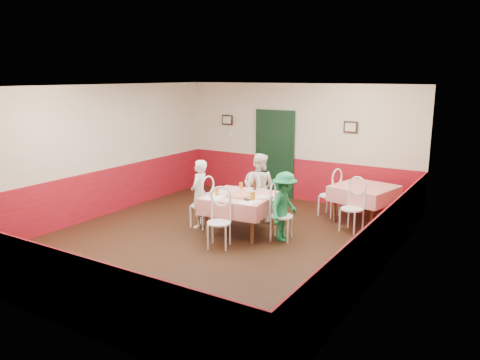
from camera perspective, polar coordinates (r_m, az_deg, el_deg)
The scene contains 39 objects.
floor at distance 8.74m, azimuth -2.94°, elevation -7.32°, with size 7.00×7.00×0.00m, color black.
ceiling at distance 8.22m, azimuth -3.16°, elevation 11.36°, with size 7.00×7.00×0.00m, color white.
back_wall at distance 11.38m, azimuth 7.07°, elevation 4.56°, with size 6.00×0.10×2.80m, color beige.
front_wall at distance 5.92m, azimuth -22.75°, elevation -3.88°, with size 6.00×0.10×2.80m, color beige.
left_wall at distance 10.35m, azimuth -16.86°, elevation 3.31°, with size 0.10×7.00×2.80m, color beige.
right_wall at distance 7.13m, azimuth 17.20°, elevation -0.75°, with size 0.10×7.00×2.80m, color beige.
wainscot_back at distance 11.52m, azimuth 6.91°, elevation 0.12°, with size 6.00×0.03×1.00m, color maroon.
wainscot_front at distance 6.23m, azimuth -21.92°, elevation -11.83°, with size 6.00×0.03×1.00m, color maroon.
wainscot_left at distance 10.51m, azimuth -16.49°, elevation -1.54°, with size 0.03×7.00×1.00m, color maroon.
wainscot_right at distance 7.39m, azimuth 16.63°, elevation -7.55°, with size 0.03×7.00×1.00m, color maroon.
door at distance 11.65m, azimuth 4.23°, elevation 3.07°, with size 0.96×0.06×2.10m, color black.
picture_left at distance 12.24m, azimuth -1.57°, elevation 7.34°, with size 0.32×0.03×0.26m, color black.
picture_right at distance 10.80m, azimuth 13.33°, elevation 6.30°, with size 0.32×0.03×0.26m, color black.
thermostat at distance 12.23m, azimuth -1.17°, elevation 5.69°, with size 0.10×0.03×0.10m, color white.
main_table at distance 9.00m, azimuth 0.00°, elevation -4.20°, with size 1.22×1.22×0.77m, color red.
second_table at distance 10.04m, azimuth 14.82°, elevation -2.84°, with size 1.12×1.12×0.77m, color red.
chair_left at distance 9.36m, azimuth -4.69°, elevation -3.09°, with size 0.42×0.42×0.90m, color white, non-canonical shape.
chair_right at distance 8.65m, azimuth 5.09°, elevation -4.42°, with size 0.42×0.42×0.90m, color white, non-canonical shape.
chair_far at distance 9.72m, azimuth 2.19°, elevation -2.46°, with size 0.42×0.42×0.90m, color white, non-canonical shape.
chair_near at distance 8.25m, azimuth -2.59°, elevation -5.24°, with size 0.42×0.42×0.90m, color white, non-canonical shape.
chair_second_a at distance 10.25m, azimuth 10.84°, elevation -1.89°, with size 0.42×0.42×0.90m, color white, non-canonical shape.
chair_second_b at distance 9.33m, azimuth 13.49°, elevation -3.47°, with size 0.42×0.42×0.90m, color white, non-canonical shape.
pizza at distance 8.82m, azimuth -0.07°, elevation -1.83°, with size 0.48×0.48×0.03m, color #B74723.
plate_left at distance 9.09m, azimuth -2.31°, elevation -1.47°, with size 0.25×0.25×0.01m, color white.
plate_right at distance 8.70m, azimuth 2.60°, elevation -2.11°, with size 0.25×0.25×0.01m, color white.
plate_far at distance 9.26m, azimuth 1.31°, elevation -1.20°, with size 0.25×0.25×0.01m, color white.
glass_a at distance 8.84m, azimuth -2.83°, elevation -1.50°, with size 0.07×0.07×0.13m, color #BF7219.
glass_b at distance 8.50m, azimuth 1.57°, elevation -1.97°, with size 0.08×0.08×0.15m, color #BF7219.
glass_c at distance 9.31m, azimuth 0.13°, elevation -0.74°, with size 0.07×0.07×0.14m, color #BF7219.
beer_bottle at distance 9.20m, azimuth 1.79°, elevation -0.61°, with size 0.06×0.06×0.23m, color #381C0A.
shaker_a at distance 8.72m, azimuth -3.72°, elevation -1.84°, with size 0.04×0.04×0.09m, color silver.
shaker_b at distance 8.62m, azimuth -3.52°, elevation -2.00°, with size 0.04×0.04×0.09m, color silver.
shaker_c at distance 8.78m, azimuth -3.65°, elevation -1.73°, with size 0.04×0.04×0.09m, color #B23319.
menu_left at distance 8.72m, azimuth -3.21°, elevation -2.13°, with size 0.30×0.40×0.00m, color white.
menu_right at distance 8.41m, azimuth 1.17°, elevation -2.66°, with size 0.30×0.40×0.00m, color white.
wallet at distance 8.51m, azimuth 0.87°, elevation -2.42°, with size 0.11×0.09×0.02m, color black.
diner_left at distance 9.33m, azimuth -4.98°, elevation -1.68°, with size 0.50×0.33×1.36m, color gray.
diner_far at distance 9.70m, azimuth 2.32°, elevation -0.89°, with size 0.69×0.54×1.43m, color gray.
diner_right at distance 8.58m, azimuth 5.42°, elevation -3.23°, with size 0.83×0.48×1.28m, color gray.
Camera 1 is at (4.69, -6.74, 2.98)m, focal length 35.00 mm.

